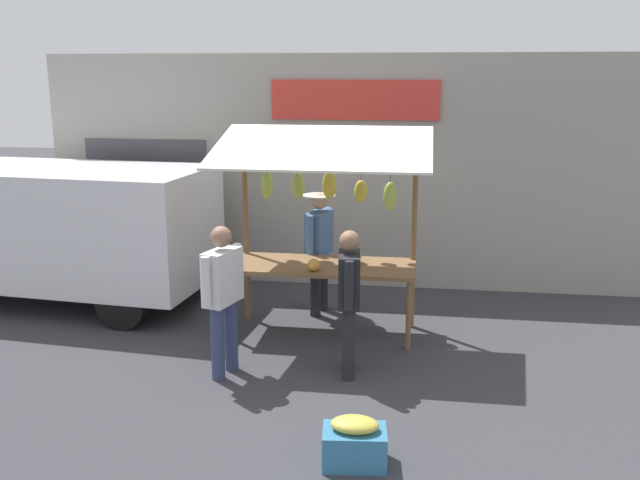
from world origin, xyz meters
The scene contains 8 objects.
ground_plane centered at (0.00, 0.00, 0.00)m, with size 40.00×40.00×0.00m, color #38383D.
street_backdrop centered at (0.06, -2.20, 1.70)m, with size 9.00×0.30×3.40m.
market_stall centered at (-0.01, -0.03, 1.54)m, with size 2.50×1.46×2.50m.
vendor_with_sunhat centered at (0.17, -0.75, 0.96)m, with size 0.42×0.68×1.63m.
shopper_with_ponytail centered at (-0.43, 1.16, 0.90)m, with size 0.27×0.68×1.57m.
shopper_in_striped_shirt centered at (0.86, 1.36, 0.93)m, with size 0.35×0.67×1.61m.
parked_van centered at (4.08, -0.77, 1.12)m, with size 4.55×2.24×1.88m.
produce_crate_near centered at (-0.68, 2.93, 0.19)m, with size 0.55×0.41×0.41m.
Camera 1 is at (-1.17, 8.15, 3.13)m, focal length 39.76 mm.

